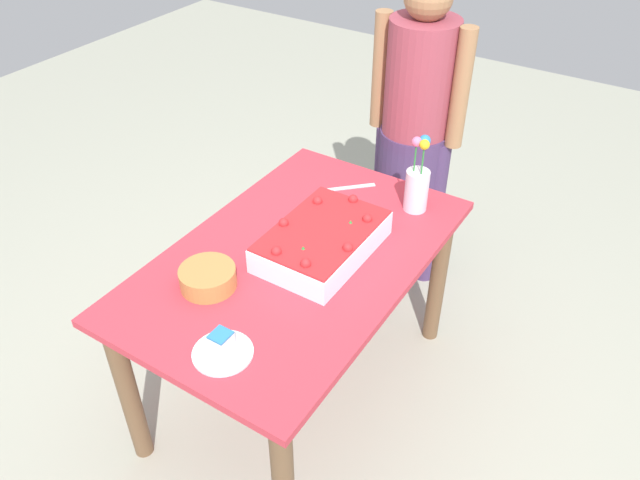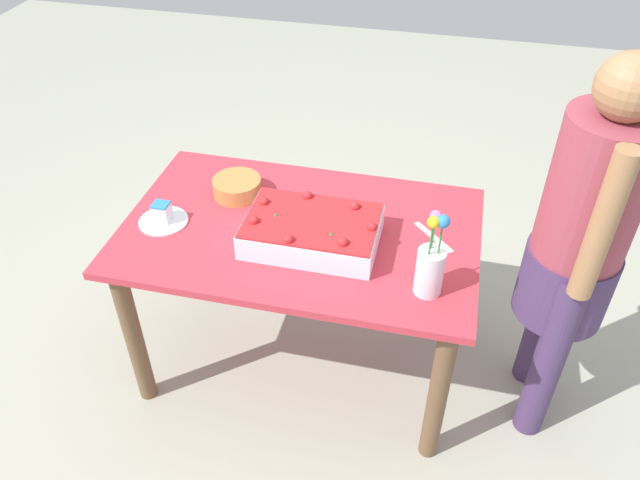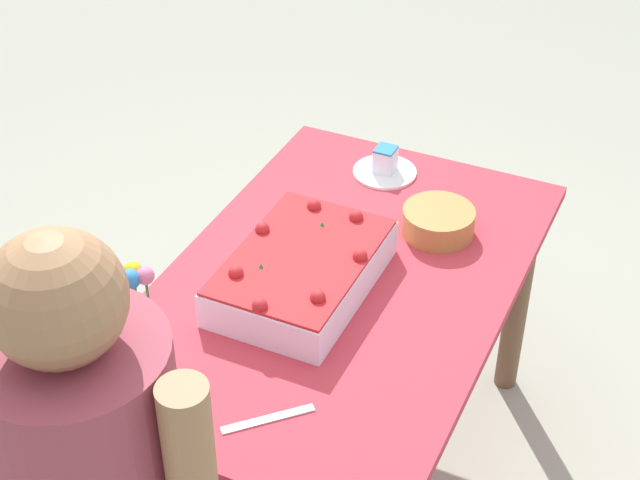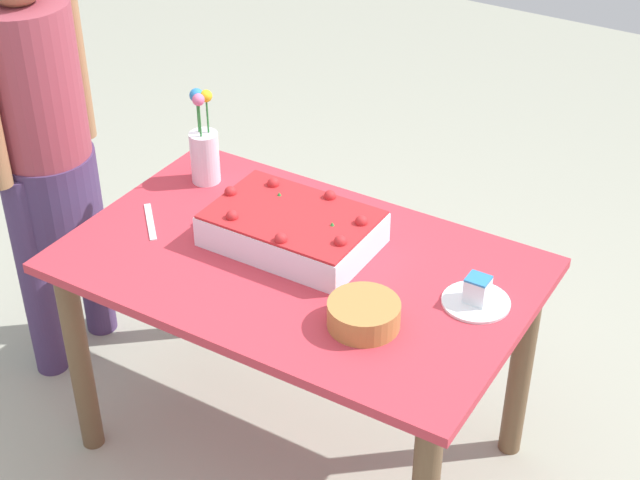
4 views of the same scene
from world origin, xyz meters
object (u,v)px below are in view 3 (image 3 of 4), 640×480
serving_plate_with_slice (385,166)px  flower_vase (146,342)px  cake_knife (268,419)px  fruit_bowl (438,221)px  sheet_cake (302,271)px

serving_plate_with_slice → flower_vase: (1.00, -0.15, 0.09)m
cake_knife → fruit_bowl: fruit_bowl is taller
sheet_cake → serving_plate_with_slice: 0.57m
sheet_cake → cake_knife: bearing=16.6°
serving_plate_with_slice → fruit_bowl: 0.32m
serving_plate_with_slice → cake_knife: serving_plate_with_slice is taller
cake_knife → flower_vase: bearing=-43.8°
flower_vase → cake_knife: bearing=90.8°
sheet_cake → cake_knife: size_ratio=2.33×
sheet_cake → serving_plate_with_slice: bearing=-178.8°
flower_vase → sheet_cake: bearing=159.5°
sheet_cake → serving_plate_with_slice: size_ratio=2.57×
serving_plate_with_slice → flower_vase: size_ratio=0.58×
flower_vase → fruit_bowl: size_ratio=1.66×
serving_plate_with_slice → flower_vase: bearing=-8.4°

